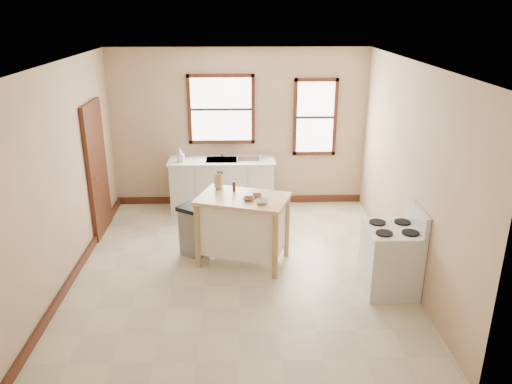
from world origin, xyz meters
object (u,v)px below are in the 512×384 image
Objects in this scene: soap_bottle_a at (180,155)px; bowl_a at (248,199)px; knife_block at (219,182)px; gas_stove at (391,250)px; bowl_c at (262,202)px; pepper_grinder at (234,186)px; dish_rack at (248,157)px; bowl_b at (257,196)px; trash_bin at (194,230)px; soap_bottle_b at (181,156)px; kitchen_island at (243,230)px.

soap_bottle_a is 1.55× the size of bowl_a.
soap_bottle_a is at bearing 135.22° from knife_block.
soap_bottle_a reaches higher than gas_stove.
soap_bottle_a is at bearing 119.45° from bowl_a.
pepper_grinder is at bearing 128.65° from bowl_c.
dish_rack is 2.70× the size of pepper_grinder.
trash_bin is (-0.90, 0.25, -0.62)m from bowl_b.
soap_bottle_b is 1.37× the size of bowl_b.
kitchen_island is 1.06× the size of gas_stove.
bowl_c reaches higher than dish_rack.
bowl_a is (0.20, -0.34, -0.06)m from pepper_grinder.
knife_block is 1.38× the size of bowl_b.
bowl_a is 0.20× the size of trash_bin.
soap_bottle_b is at bearing 118.82° from pepper_grinder.
pepper_grinder is 0.97× the size of bowl_a.
pepper_grinder is 2.29m from gas_stove.
bowl_b is (0.19, -0.01, 0.51)m from kitchen_island.
bowl_c is at bearing -75.89° from bowl_b.
knife_block is at bearing 152.09° from gas_stove.
bowl_b is at bearing -44.86° from soap_bottle_b.
trash_bin is (-0.78, 0.36, -0.63)m from bowl_a.
soap_bottle_a is at bearing 134.68° from trash_bin.
knife_block is at bearing -73.72° from soap_bottle_a.
bowl_b is 1.90m from gas_stove.
knife_block reaches higher than bowl_a.
knife_block reaches higher than bowl_b.
dish_rack is 2.03× the size of knife_block.
bowl_a is at bearing -48.85° from soap_bottle_b.
pepper_grinder is (-0.23, -1.76, 0.09)m from dish_rack.
pepper_grinder is at bearing 143.79° from bowl_b.
gas_stove is (1.86, -0.81, 0.07)m from kitchen_island.
soap_bottle_b is 2.25m from kitchen_island.
knife_block is at bearing 151.41° from kitchen_island.
bowl_a is (1.14, -2.02, -0.03)m from soap_bottle_a.
soap_bottle_b reaches higher than kitchen_island.
gas_stove is at bearing -27.45° from pepper_grinder.
knife_block is 1.33× the size of pepper_grinder.
dish_rack is 0.34× the size of kitchen_island.
bowl_c is at bearing 5.64° from trash_bin.
soap_bottle_a is 1.18m from dish_rack.
bowl_c is 0.23× the size of trash_bin.
soap_bottle_b reaches higher than bowl_b.
knife_block reaches higher than gas_stove.
kitchen_island is 7.00× the size of bowl_c.
pepper_grinder reaches higher than bowl_a.
pepper_grinder is 0.20× the size of trash_bin.
bowl_a is (0.41, -0.48, -0.08)m from knife_block.
soap_bottle_b is 1.29× the size of bowl_a.
soap_bottle_a is at bearing 123.45° from bowl_b.
kitchen_island is 0.55m from bowl_b.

